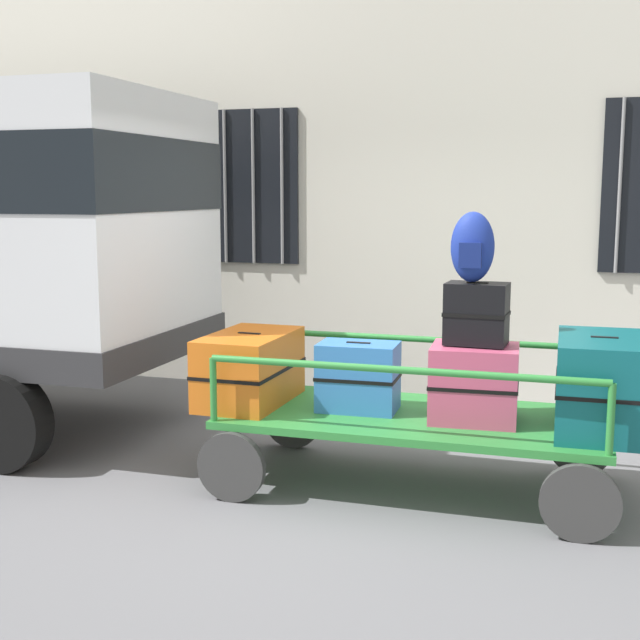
% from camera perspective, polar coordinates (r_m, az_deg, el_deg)
% --- Properties ---
extents(ground_plane, '(40.00, 40.00, 0.00)m').
position_cam_1_polar(ground_plane, '(5.84, 1.83, -10.88)').
color(ground_plane, slate).
extents(building_wall, '(12.00, 0.38, 5.00)m').
position_cam_1_polar(building_wall, '(8.15, 7.09, 12.43)').
color(building_wall, silver).
rests_on(building_wall, ground).
extents(luggage_cart, '(2.57, 1.25, 0.50)m').
position_cam_1_polar(luggage_cart, '(5.65, 6.41, -7.23)').
color(luggage_cart, '#2D8438').
rests_on(luggage_cart, ground).
extents(cart_railing, '(2.45, 1.12, 0.43)m').
position_cam_1_polar(cart_railing, '(5.54, 6.49, -2.79)').
color(cart_railing, '#2D8438').
rests_on(cart_railing, luggage_cart).
extents(suitcase_left_bottom, '(0.53, 0.89, 0.49)m').
position_cam_1_polar(suitcase_left_bottom, '(5.87, -4.78, -3.26)').
color(suitcase_left_bottom, orange).
rests_on(suitcase_left_bottom, luggage_cart).
extents(suitcase_midleft_bottom, '(0.55, 0.37, 0.46)m').
position_cam_1_polar(suitcase_midleft_bottom, '(5.65, 2.60, -3.84)').
color(suitcase_midleft_bottom, '#3372C6').
rests_on(suitcase_midleft_bottom, luggage_cart).
extents(suitcase_center_bottom, '(0.58, 0.50, 0.49)m').
position_cam_1_polar(suitcase_center_bottom, '(5.48, 10.39, -4.22)').
color(suitcase_center_bottom, '#CC4C72').
rests_on(suitcase_center_bottom, luggage_cart).
extents(suitcase_center_middle, '(0.41, 0.28, 0.40)m').
position_cam_1_polar(suitcase_center_middle, '(5.42, 10.55, 0.43)').
color(suitcase_center_middle, black).
rests_on(suitcase_center_middle, suitcase_center_bottom).
extents(suitcase_midright_bottom, '(0.56, 0.88, 0.59)m').
position_cam_1_polar(suitcase_midright_bottom, '(5.43, 18.55, -4.16)').
color(suitcase_midright_bottom, '#0F5960').
rests_on(suitcase_midright_bottom, luggage_cart).
extents(backpack, '(0.27, 0.22, 0.44)m').
position_cam_1_polar(backpack, '(5.34, 10.28, 4.85)').
color(backpack, navy).
rests_on(backpack, suitcase_center_middle).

